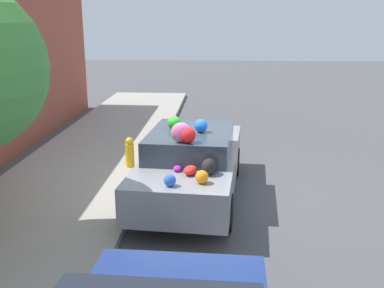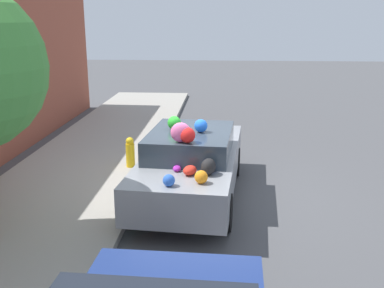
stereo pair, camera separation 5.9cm
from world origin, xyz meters
name	(u,v)px [view 1 (the left image)]	position (x,y,z in m)	size (l,w,h in m)	color
ground_plane	(196,196)	(0.00, 0.00, 0.00)	(60.00, 60.00, 0.00)	#4C4C4F
sidewalk_curb	(64,190)	(0.00, 2.70, 0.07)	(24.00, 3.20, 0.13)	#9E998E
fire_hydrant	(130,152)	(1.37, 1.60, 0.48)	(0.20, 0.20, 0.70)	gold
art_car	(192,161)	(-0.04, 0.08, 0.75)	(4.59, 2.06, 1.74)	gray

